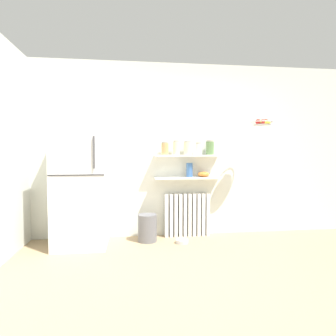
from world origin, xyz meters
The scene contains 16 objects.
ground_plane centered at (0.00, 0.50, 0.00)m, with size 7.04×7.04×0.00m, color #9E8460.
back_wall centered at (0.00, 2.05, 1.30)m, with size 7.04×0.10×2.60m, color silver.
refrigerator centered at (-1.43, 1.66, 0.84)m, with size 0.69×0.70×1.69m.
radiator centered at (0.08, 1.92, 0.32)m, with size 0.68×0.12×0.64m.
wall_shelf_lower centered at (0.08, 1.89, 0.88)m, with size 0.99×0.22×0.03m, color white.
wall_shelf_upper centered at (0.08, 1.89, 1.22)m, with size 0.99×0.22×0.03m, color white.
storage_jar_0 centered at (-0.27, 1.89, 1.32)m, with size 0.10×0.10×0.19m.
storage_jar_1 centered at (-0.09, 1.89, 1.33)m, with size 0.09×0.09×0.21m.
storage_jar_2 centered at (0.08, 1.89, 1.33)m, with size 0.11×0.11×0.20m.
storage_jar_3 centered at (0.25, 1.89, 1.32)m, with size 0.09×0.09×0.18m.
storage_jar_4 centered at (0.42, 1.89, 1.34)m, with size 0.12×0.12×0.22m.
vase centered at (0.10, 1.89, 1.00)m, with size 0.10×0.10×0.21m, color #38609E.
shelf_bowl centered at (0.32, 1.89, 0.94)m, with size 0.18×0.18×0.08m, color orange.
trash_bin centered at (-0.54, 1.72, 0.19)m, with size 0.27×0.27×0.39m, color slate.
pet_food_bowl centered at (-0.06, 1.58, 0.03)m, with size 0.18×0.18×0.05m, color #B7B7BC.
hanging_fruit_basket centered at (1.08, 1.58, 1.69)m, with size 0.30×0.30×0.09m.
Camera 1 is at (-0.75, -2.31, 1.26)m, focal length 30.69 mm.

